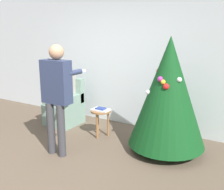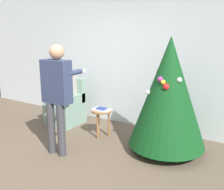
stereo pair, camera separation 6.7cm
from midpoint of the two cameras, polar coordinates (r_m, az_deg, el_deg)
The scene contains 9 objects.
ground_plane at distance 3.97m, azimuth -14.33°, elevation -14.83°, with size 14.00×14.00×0.00m, color brown.
wall_back at distance 5.30m, azimuth 2.48°, elevation 8.08°, with size 8.00×0.06×2.70m.
christmas_tree at distance 4.07m, azimuth 12.66°, elevation 0.55°, with size 1.19×1.19×1.81m.
armchair at distance 5.50m, azimuth -9.55°, elevation -2.68°, with size 0.62×0.65×0.93m.
person_seated at distance 5.40m, azimuth -9.86°, elevation 0.88°, with size 0.36×0.46×1.26m.
person_standing at distance 4.00m, azimuth -11.48°, elevation 1.14°, with size 0.47×0.57×1.69m.
side_stool at distance 4.73m, azimuth -1.89°, elevation -4.35°, with size 0.37×0.37×0.49m.
laptop at distance 4.70m, azimuth -1.90°, elevation -3.19°, with size 0.33×0.22×0.02m.
book at distance 4.70m, azimuth -1.90°, elevation -2.94°, with size 0.17×0.13×0.02m.
Camera 2 is at (2.62, -2.35, 1.87)m, focal length 42.00 mm.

